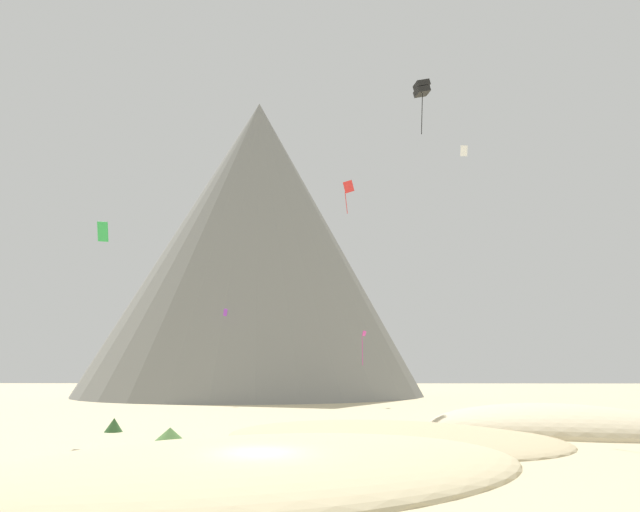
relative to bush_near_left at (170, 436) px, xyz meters
The scene contains 16 objects.
ground_plane 13.68m from the bush_near_left, 59.08° to the right, with size 400.00×400.00×0.00m, color beige.
dune_foreground_left 14.25m from the bush_near_left, 16.03° to the left, with size 24.13×19.42×1.61m, color #C6B284.
dune_foreground_right 11.20m from the bush_near_left, 52.72° to the right, with size 27.17×18.81×2.37m, color beige.
dune_midground 27.56m from the bush_near_left, 17.03° to the left, with size 19.00×11.78×4.12m, color beige.
bush_near_left is the anchor object (origin of this frame).
bush_far_left 9.60m from the bush_near_left, 130.56° to the left, with size 1.34×1.34×1.02m, color #386633.
bush_near_right 14.86m from the bush_near_left, 13.53° to the left, with size 2.48×2.48×0.43m, color #668C4C.
bush_low_patch 27.57m from the bush_near_left, 13.58° to the left, with size 1.84×1.84×0.86m, color #477238.
bush_mid_center 11.89m from the bush_near_left, 48.12° to the left, with size 2.57×2.57×0.55m, color #386633.
rock_massif 79.39m from the bush_near_left, 94.39° to the left, with size 78.44×78.44×60.32m.
kite_green_mid 18.41m from the bush_near_left, 138.69° to the left, with size 0.99×0.90×1.64m.
kite_black_high 41.34m from the bush_near_left, 41.58° to the left, with size 1.71×1.63×5.78m.
kite_white_mid 36.65m from the bush_near_left, 33.33° to the left, with size 0.69×0.31×1.02m.
kite_violet_low 48.15m from the bush_near_left, 96.82° to the left, with size 0.72×0.34×1.14m.
kite_magenta_low 45.00m from the bush_near_left, 71.00° to the left, with size 0.67×1.04×4.70m.
kite_red_mid 37.81m from the bush_near_left, 65.34° to the left, with size 1.34×0.68×3.93m.
Camera 1 is at (2.90, -24.19, 4.37)m, focal length 31.61 mm.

